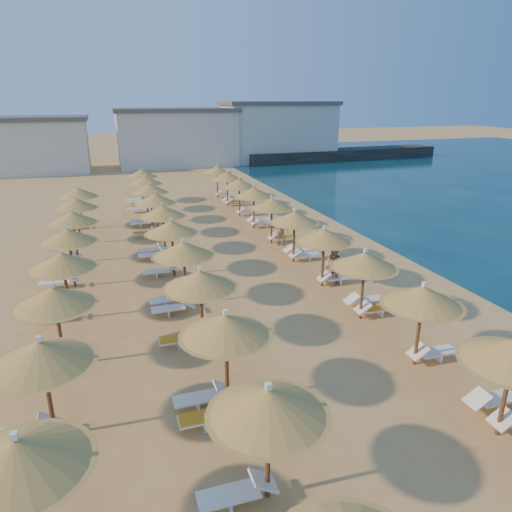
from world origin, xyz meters
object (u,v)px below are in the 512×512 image
object	(u,v)px
jetty	(343,154)
parasol_row_east	(308,227)
parasol_row_west	(177,238)
beachgoer_c	(280,231)
beachgoer_b	(334,266)

from	to	relation	value
jetty	parasol_row_east	size ratio (longest dim) A/B	0.71
parasol_row_west	beachgoer_c	size ratio (longest dim) A/B	24.82
parasol_row_west	beachgoer_c	world-z (taller)	parasol_row_west
parasol_row_east	beachgoer_c	bearing A→B (deg)	85.33
parasol_row_west	jetty	bearing A→B (deg)	53.22
parasol_row_east	parasol_row_west	world-z (taller)	same
parasol_row_west	beachgoer_b	size ratio (longest dim) A/B	22.01
jetty	beachgoer_c	distance (m)	42.51
jetty	beachgoer_c	bearing A→B (deg)	-127.66
beachgoer_b	jetty	bearing A→B (deg)	127.61
jetty	parasol_row_west	world-z (taller)	parasol_row_west
jetty	beachgoer_c	xyz separation A→B (m)	(-23.31, -35.54, 0.10)
parasol_row_west	beachgoer_c	distance (m)	8.63
parasol_row_east	beachgoer_c	world-z (taller)	parasol_row_east
beachgoer_c	parasol_row_east	bearing A→B (deg)	-66.30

